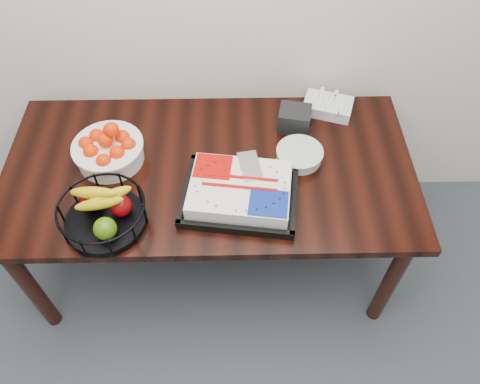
{
  "coord_description": "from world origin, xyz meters",
  "views": [
    {
      "loc": [
        0.11,
        0.64,
        2.29
      ],
      "look_at": [
        0.13,
        1.79,
        0.83
      ],
      "focal_mm": 35.0,
      "sensor_mm": 36.0,
      "label": 1
    }
  ],
  "objects_px": {
    "tangerine_bowl": "(108,147)",
    "plate_stack": "(299,155)",
    "table": "(210,179)",
    "fruit_basket": "(103,213)",
    "napkin_box": "(294,119)",
    "cake_tray": "(240,192)"
  },
  "relations": [
    {
      "from": "table",
      "to": "cake_tray",
      "type": "distance_m",
      "value": 0.26
    },
    {
      "from": "table",
      "to": "tangerine_bowl",
      "type": "height_order",
      "value": "tangerine_bowl"
    },
    {
      "from": "cake_tray",
      "to": "napkin_box",
      "type": "xyz_separation_m",
      "value": [
        0.26,
        0.42,
        0.01
      ]
    },
    {
      "from": "table",
      "to": "tangerine_bowl",
      "type": "distance_m",
      "value": 0.47
    },
    {
      "from": "tangerine_bowl",
      "to": "napkin_box",
      "type": "bearing_deg",
      "value": 13.18
    },
    {
      "from": "table",
      "to": "plate_stack",
      "type": "relative_size",
      "value": 8.72
    },
    {
      "from": "table",
      "to": "fruit_basket",
      "type": "distance_m",
      "value": 0.52
    },
    {
      "from": "cake_tray",
      "to": "plate_stack",
      "type": "relative_size",
      "value": 2.47
    },
    {
      "from": "cake_tray",
      "to": "fruit_basket",
      "type": "bearing_deg",
      "value": -167.63
    },
    {
      "from": "fruit_basket",
      "to": "napkin_box",
      "type": "relative_size",
      "value": 2.37
    },
    {
      "from": "cake_tray",
      "to": "tangerine_bowl",
      "type": "bearing_deg",
      "value": 158.2
    },
    {
      "from": "napkin_box",
      "to": "cake_tray",
      "type": "bearing_deg",
      "value": -121.9
    },
    {
      "from": "plate_stack",
      "to": "table",
      "type": "bearing_deg",
      "value": -174.75
    },
    {
      "from": "fruit_basket",
      "to": "cake_tray",
      "type": "bearing_deg",
      "value": 12.37
    },
    {
      "from": "table",
      "to": "fruit_basket",
      "type": "xyz_separation_m",
      "value": [
        -0.4,
        -0.3,
        0.16
      ]
    },
    {
      "from": "napkin_box",
      "to": "tangerine_bowl",
      "type": "bearing_deg",
      "value": -166.82
    },
    {
      "from": "tangerine_bowl",
      "to": "napkin_box",
      "type": "height_order",
      "value": "tangerine_bowl"
    },
    {
      "from": "table",
      "to": "plate_stack",
      "type": "distance_m",
      "value": 0.42
    },
    {
      "from": "tangerine_bowl",
      "to": "fruit_basket",
      "type": "xyz_separation_m",
      "value": [
        0.03,
        -0.34,
        -0.01
      ]
    },
    {
      "from": "tangerine_bowl",
      "to": "table",
      "type": "bearing_deg",
      "value": -6.27
    },
    {
      "from": "tangerine_bowl",
      "to": "plate_stack",
      "type": "distance_m",
      "value": 0.83
    },
    {
      "from": "table",
      "to": "fruit_basket",
      "type": "bearing_deg",
      "value": -143.48
    }
  ]
}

